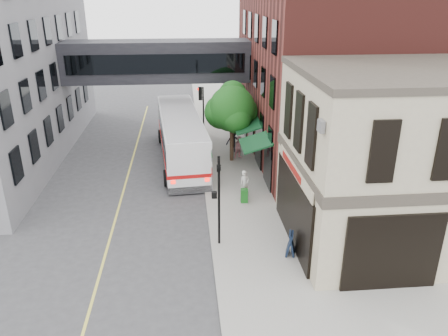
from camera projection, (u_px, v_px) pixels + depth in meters
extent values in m
plane|color=#38383A|center=(214.00, 270.00, 19.35)|extent=(120.00, 120.00, 0.00)
cube|color=gray|center=(228.00, 156.00, 32.39)|extent=(4.00, 60.00, 0.15)
cube|color=tan|center=(402.00, 162.00, 20.41)|extent=(10.00, 8.00, 8.15)
cube|color=#38332B|center=(402.00, 160.00, 20.38)|extent=(10.12, 8.12, 0.50)
cube|color=#38332B|center=(417.00, 71.00, 18.80)|extent=(10.12, 8.12, 0.30)
cube|color=black|center=(293.00, 209.00, 20.82)|extent=(0.14, 6.40, 3.40)
cube|color=black|center=(292.00, 209.00, 20.82)|extent=(0.04, 5.90, 3.00)
cube|color=maroon|center=(291.00, 166.00, 20.63)|extent=(0.03, 3.60, 0.32)
cube|color=#511E19|center=(337.00, 58.00, 31.36)|extent=(12.00, 18.00, 14.00)
cube|color=#0D3C1D|center=(244.00, 119.00, 31.14)|extent=(1.80, 13.00, 0.40)
cube|color=black|center=(157.00, 61.00, 33.21)|extent=(14.00, 3.00, 3.00)
cube|color=black|center=(156.00, 64.00, 31.78)|extent=(13.00, 0.08, 1.40)
cube|color=black|center=(158.00, 58.00, 34.64)|extent=(13.00, 0.08, 1.40)
cylinder|color=black|center=(219.00, 201.00, 20.31)|extent=(0.12, 0.12, 4.50)
cube|color=black|center=(214.00, 195.00, 20.16)|extent=(0.25, 0.22, 0.30)
imported|color=black|center=(219.00, 165.00, 19.61)|extent=(0.20, 0.16, 1.00)
cylinder|color=black|center=(203.00, 116.00, 34.13)|extent=(0.12, 0.12, 4.50)
cube|color=black|center=(201.00, 111.00, 33.98)|extent=(0.25, 0.22, 0.30)
cube|color=black|center=(200.00, 94.00, 33.45)|extent=(0.28, 0.28, 1.00)
sphere|color=#FF0C05|center=(198.00, 89.00, 33.30)|extent=(0.18, 0.18, 0.18)
cylinder|color=gray|center=(212.00, 174.00, 25.20)|extent=(0.08, 0.08, 3.00)
cube|color=white|center=(212.00, 163.00, 24.94)|extent=(0.03, 0.75, 0.22)
cube|color=#0C591E|center=(211.00, 154.00, 24.73)|extent=(0.03, 0.70, 0.18)
cube|color=#B20C0C|center=(212.00, 171.00, 25.13)|extent=(0.03, 0.30, 0.40)
cylinder|color=#382619|center=(232.00, 142.00, 30.92)|extent=(0.28, 0.28, 2.80)
sphere|color=#155016|center=(232.00, 109.00, 30.01)|extent=(3.20, 3.20, 3.20)
sphere|color=#155016|center=(242.00, 112.00, 30.69)|extent=(2.20, 2.20, 2.20)
sphere|color=#155016|center=(222.00, 112.00, 30.34)|extent=(2.40, 2.40, 2.40)
sphere|color=#155016|center=(233.00, 95.00, 30.27)|extent=(2.00, 2.00, 2.00)
cube|color=#D8CC4C|center=(126.00, 183.00, 28.13)|extent=(0.12, 40.00, 0.01)
cube|color=white|center=(181.00, 136.00, 31.34)|extent=(3.73, 12.55, 3.12)
cube|color=black|center=(181.00, 129.00, 31.14)|extent=(3.78, 12.34, 1.13)
cube|color=#B20C0C|center=(181.00, 143.00, 31.54)|extent=(3.80, 12.58, 0.24)
cylinder|color=black|center=(166.00, 178.00, 27.48)|extent=(0.41, 1.10, 1.08)
cylinder|color=black|center=(209.00, 175.00, 27.92)|extent=(0.41, 1.10, 1.08)
cylinder|color=black|center=(160.00, 136.00, 35.31)|extent=(0.41, 1.10, 1.08)
cylinder|color=black|center=(194.00, 134.00, 35.75)|extent=(0.41, 1.10, 1.08)
imported|color=silver|center=(245.00, 184.00, 25.65)|extent=(0.69, 0.58, 1.62)
imported|color=pink|center=(239.00, 147.00, 31.58)|extent=(0.96, 0.86, 1.63)
imported|color=black|center=(233.00, 141.00, 32.73)|extent=(1.14, 0.71, 1.71)
cube|color=#155C18|center=(244.00, 196.00, 25.09)|extent=(0.43, 0.39, 0.81)
cube|color=black|center=(291.00, 244.00, 20.05)|extent=(0.57, 0.72, 1.13)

